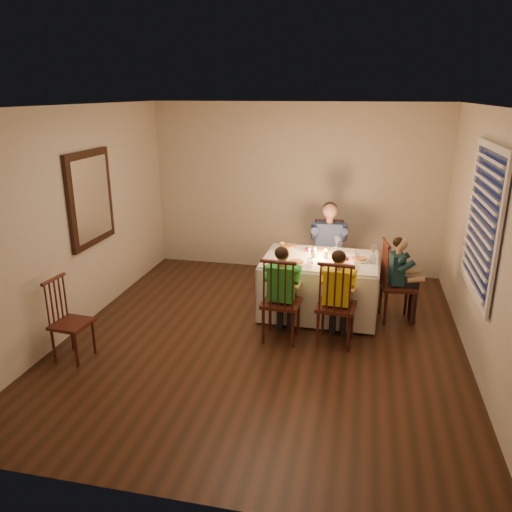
% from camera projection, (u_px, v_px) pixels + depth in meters
% --- Properties ---
extents(ground, '(5.00, 5.00, 0.00)m').
position_uv_depth(ground, '(263.00, 339.00, 5.81)').
color(ground, black).
rests_on(ground, ground).
extents(wall_left, '(0.02, 5.00, 2.60)m').
position_uv_depth(wall_left, '(76.00, 220.00, 5.86)').
color(wall_left, '#BFB3A3').
rests_on(wall_left, ground).
extents(wall_right, '(0.02, 5.00, 2.60)m').
position_uv_depth(wall_right, '(486.00, 244.00, 4.94)').
color(wall_right, '#BFB3A3').
rests_on(wall_right, ground).
extents(wall_back, '(4.50, 0.02, 2.60)m').
position_uv_depth(wall_back, '(296.00, 189.00, 7.72)').
color(wall_back, '#BFB3A3').
rests_on(wall_back, ground).
extents(ceiling, '(5.00, 5.00, 0.00)m').
position_uv_depth(ceiling, '(265.00, 106.00, 4.99)').
color(ceiling, white).
rests_on(ceiling, wall_back).
extents(dining_table, '(1.46, 1.06, 0.72)m').
position_uv_depth(dining_table, '(320.00, 274.00, 6.31)').
color(dining_table, silver).
rests_on(dining_table, ground).
extents(chair_adult, '(0.45, 0.43, 1.02)m').
position_uv_depth(chair_adult, '(326.00, 292.00, 7.17)').
color(chair_adult, black).
rests_on(chair_adult, ground).
extents(chair_near_left, '(0.44, 0.42, 1.02)m').
position_uv_depth(chair_near_left, '(281.00, 339.00, 5.81)').
color(chair_near_left, black).
rests_on(chair_near_left, ground).
extents(chair_near_right, '(0.46, 0.44, 1.02)m').
position_uv_depth(chair_near_right, '(334.00, 343.00, 5.71)').
color(chair_near_right, black).
rests_on(chair_near_right, ground).
extents(chair_end, '(0.46, 0.48, 1.02)m').
position_uv_depth(chair_end, '(394.00, 319.00, 6.30)').
color(chair_end, black).
rests_on(chair_end, ground).
extents(chair_extra, '(0.39, 0.40, 0.91)m').
position_uv_depth(chair_extra, '(76.00, 357.00, 5.40)').
color(chair_extra, black).
rests_on(chair_extra, ground).
extents(adult, '(0.52, 0.48, 1.30)m').
position_uv_depth(adult, '(326.00, 292.00, 7.17)').
color(adult, navy).
rests_on(adult, ground).
extents(child_green, '(0.41, 0.38, 1.13)m').
position_uv_depth(child_green, '(281.00, 339.00, 5.81)').
color(child_green, green).
rests_on(child_green, ground).
extents(child_yellow, '(0.42, 0.39, 1.12)m').
position_uv_depth(child_yellow, '(334.00, 343.00, 5.71)').
color(child_yellow, yellow).
rests_on(child_yellow, ground).
extents(child_teal, '(0.38, 0.40, 1.08)m').
position_uv_depth(child_teal, '(394.00, 319.00, 6.30)').
color(child_teal, '#17343A').
rests_on(child_teal, ground).
extents(setting_adult, '(0.26, 0.26, 0.02)m').
position_uv_depth(setting_adult, '(323.00, 251.00, 6.49)').
color(setting_adult, white).
rests_on(setting_adult, dining_table).
extents(setting_green, '(0.26, 0.26, 0.02)m').
position_uv_depth(setting_green, '(297.00, 263.00, 6.04)').
color(setting_green, white).
rests_on(setting_green, dining_table).
extents(setting_yellow, '(0.26, 0.26, 0.02)m').
position_uv_depth(setting_yellow, '(342.00, 267.00, 5.91)').
color(setting_yellow, white).
rests_on(setting_yellow, dining_table).
extents(setting_teal, '(0.26, 0.26, 0.02)m').
position_uv_depth(setting_teal, '(359.00, 260.00, 6.15)').
color(setting_teal, white).
rests_on(setting_teal, dining_table).
extents(candle_left, '(0.06, 0.06, 0.10)m').
position_uv_depth(candle_left, '(315.00, 254.00, 6.25)').
color(candle_left, white).
rests_on(candle_left, dining_table).
extents(candle_right, '(0.06, 0.06, 0.10)m').
position_uv_depth(candle_right, '(325.00, 255.00, 6.22)').
color(candle_right, white).
rests_on(candle_right, dining_table).
extents(squash, '(0.09, 0.09, 0.09)m').
position_uv_depth(squash, '(282.00, 245.00, 6.63)').
color(squash, yellow).
rests_on(squash, dining_table).
extents(orange_fruit, '(0.08, 0.08, 0.08)m').
position_uv_depth(orange_fruit, '(336.00, 255.00, 6.24)').
color(orange_fruit, orange).
rests_on(orange_fruit, dining_table).
extents(serving_bowl, '(0.25, 0.25, 0.06)m').
position_uv_depth(serving_bowl, '(287.00, 248.00, 6.55)').
color(serving_bowl, white).
rests_on(serving_bowl, dining_table).
extents(wall_mirror, '(0.06, 0.95, 1.15)m').
position_uv_depth(wall_mirror, '(91.00, 198.00, 6.06)').
color(wall_mirror, black).
rests_on(wall_mirror, wall_left).
extents(window_blinds, '(0.07, 1.34, 1.54)m').
position_uv_depth(window_blinds, '(482.00, 222.00, 4.98)').
color(window_blinds, '#0D1434').
rests_on(window_blinds, wall_right).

